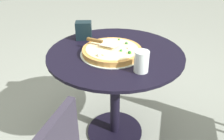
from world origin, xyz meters
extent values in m
plane|color=gray|center=(0.00, 0.00, 0.00)|extent=(10.00, 10.00, 0.00)
cylinder|color=black|center=(0.00, 0.00, 0.68)|extent=(0.87, 0.87, 0.02)
cylinder|color=black|center=(0.00, 0.00, 0.35)|extent=(0.07, 0.07, 0.66)
cylinder|color=black|center=(0.00, 0.00, 0.01)|extent=(0.42, 0.42, 0.02)
cylinder|color=silver|center=(-0.02, 0.03, 0.69)|extent=(0.39, 0.39, 0.00)
cylinder|color=#C28742|center=(-0.02, 0.03, 0.71)|extent=(0.37, 0.37, 0.03)
cylinder|color=beige|center=(-0.02, 0.03, 0.73)|extent=(0.33, 0.33, 0.00)
sphere|color=beige|center=(-0.10, 0.11, 0.74)|extent=(0.02, 0.02, 0.02)
sphere|color=#306131|center=(0.01, -0.08, 0.74)|extent=(0.02, 0.02, 0.02)
sphere|color=#2A6B1E|center=(0.09, -0.06, 0.73)|extent=(0.01, 0.01, 0.01)
sphere|color=silver|center=(-0.10, 0.14, 0.74)|extent=(0.02, 0.02, 0.02)
sphere|color=#2C7731|center=(-0.08, -0.01, 0.73)|extent=(0.02, 0.02, 0.02)
sphere|color=white|center=(-0.06, -0.06, 0.73)|extent=(0.02, 0.02, 0.02)
sphere|color=#287220|center=(-0.12, -0.04, 0.74)|extent=(0.02, 0.02, 0.02)
cube|color=silver|center=(0.00, 0.04, 0.75)|extent=(0.13, 0.13, 0.00)
cube|color=brown|center=(0.07, 0.11, 0.76)|extent=(0.09, 0.09, 0.02)
cylinder|color=white|center=(-0.27, -0.05, 0.75)|extent=(0.08, 0.08, 0.12)
cube|color=black|center=(0.28, 0.14, 0.75)|extent=(0.11, 0.13, 0.13)
camera|label=1|loc=(-1.22, 0.45, 1.32)|focal=36.44mm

